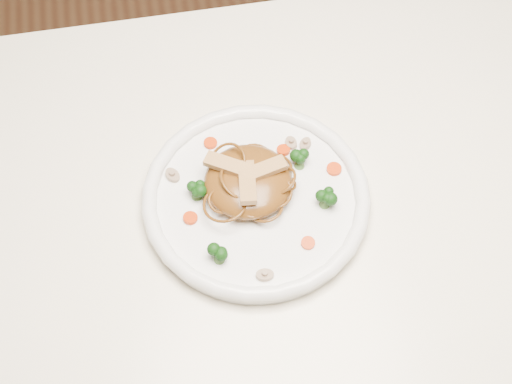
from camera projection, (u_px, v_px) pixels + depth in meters
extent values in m
cube|color=white|center=(311.00, 225.00, 0.99)|extent=(1.20, 0.80, 0.04)
cylinder|color=white|center=(256.00, 201.00, 0.98)|extent=(0.30, 0.30, 0.02)
ellipsoid|color=brown|center=(248.00, 181.00, 0.97)|extent=(0.12, 0.12, 0.04)
cube|color=tan|center=(264.00, 170.00, 0.95)|extent=(0.06, 0.03, 0.01)
cube|color=tan|center=(228.00, 165.00, 0.95)|extent=(0.06, 0.05, 0.01)
cube|color=tan|center=(247.00, 182.00, 0.94)|extent=(0.03, 0.07, 0.01)
cylinder|color=red|center=(283.00, 150.00, 1.01)|extent=(0.02, 0.02, 0.00)
cylinder|color=red|center=(190.00, 218.00, 0.95)|extent=(0.02, 0.02, 0.00)
cylinder|color=red|center=(334.00, 169.00, 0.99)|extent=(0.02, 0.02, 0.00)
cylinder|color=red|center=(210.00, 143.00, 1.02)|extent=(0.02, 0.02, 0.00)
cylinder|color=red|center=(308.00, 243.00, 0.93)|extent=(0.02, 0.02, 0.00)
cylinder|color=tan|center=(265.00, 275.00, 0.91)|extent=(0.02, 0.02, 0.01)
cylinder|color=tan|center=(305.00, 144.00, 1.01)|extent=(0.03, 0.03, 0.01)
cylinder|color=tan|center=(173.00, 175.00, 0.99)|extent=(0.03, 0.03, 0.01)
cylinder|color=tan|center=(291.00, 143.00, 1.02)|extent=(0.02, 0.02, 0.01)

